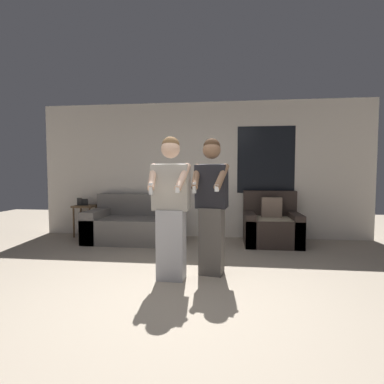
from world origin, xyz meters
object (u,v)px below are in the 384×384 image
object	(u,v)px
armchair	(271,226)
person_left	(171,208)
side_table	(85,211)
person_right	(212,205)
couch	(137,225)

from	to	relation	value
armchair	person_left	xyz separation A→B (m)	(-1.47, -2.02, 0.55)
armchair	person_left	world-z (taller)	person_left
armchair	person_left	bearing A→B (deg)	-126.08
armchair	person_left	distance (m)	2.56
armchair	side_table	distance (m)	3.70
armchair	person_right	size ratio (longest dim) A/B	0.57
couch	person_right	distance (m)	2.39
person_left	side_table	bearing A→B (deg)	134.36
couch	armchair	xyz separation A→B (m)	(2.52, 0.04, 0.03)
person_left	person_right	size ratio (longest dim) A/B	1.00
couch	person_left	size ratio (longest dim) A/B	1.03
couch	armchair	distance (m)	2.52
couch	armchair	size ratio (longest dim) A/B	1.81
side_table	person_left	world-z (taller)	person_left
person_left	couch	bearing A→B (deg)	117.74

